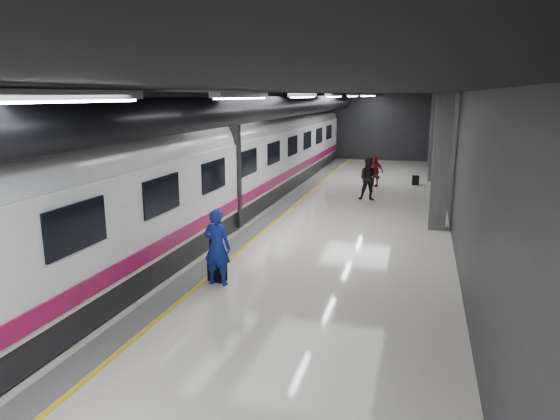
% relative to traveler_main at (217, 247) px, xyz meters
% --- Properties ---
extents(ground, '(40.00, 40.00, 0.00)m').
position_rel_traveler_main_xyz_m(ground, '(0.55, 4.75, -0.92)').
color(ground, silver).
rests_on(ground, ground).
extents(platform_hall, '(10.02, 40.02, 4.51)m').
position_rel_traveler_main_xyz_m(platform_hall, '(0.26, 5.70, 2.62)').
color(platform_hall, black).
rests_on(platform_hall, ground).
extents(train, '(3.05, 38.00, 4.05)m').
position_rel_traveler_main_xyz_m(train, '(-2.70, 4.75, 1.15)').
color(train, black).
rests_on(train, ground).
extents(traveler_main, '(0.70, 0.48, 1.84)m').
position_rel_traveler_main_xyz_m(traveler_main, '(0.00, 0.00, 0.00)').
color(traveler_main, '#1619AA').
rests_on(traveler_main, ground).
extents(suitcase_main, '(0.46, 0.36, 0.67)m').
position_rel_traveler_main_xyz_m(suitcase_main, '(-0.10, 0.20, -0.58)').
color(suitcase_main, black).
rests_on(suitcase_main, ground).
extents(shoulder_bag, '(0.30, 0.21, 0.36)m').
position_rel_traveler_main_xyz_m(shoulder_bag, '(-0.12, 0.20, -0.07)').
color(shoulder_bag, black).
rests_on(shoulder_bag, suitcase_main).
extents(traveler_far_a, '(0.94, 0.76, 1.84)m').
position_rel_traveler_main_xyz_m(traveler_far_a, '(2.38, 10.82, 0.00)').
color(traveler_far_a, black).
rests_on(traveler_far_a, ground).
extents(traveler_far_b, '(0.96, 0.71, 1.51)m').
position_rel_traveler_main_xyz_m(traveler_far_b, '(2.30, 14.29, -0.17)').
color(traveler_far_b, maroon).
rests_on(traveler_far_b, ground).
extents(suitcase_far, '(0.36, 0.27, 0.49)m').
position_rel_traveler_main_xyz_m(suitcase_far, '(4.24, 15.19, -0.68)').
color(suitcase_far, black).
rests_on(suitcase_far, ground).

